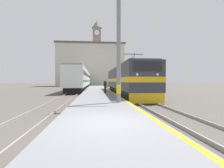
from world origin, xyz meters
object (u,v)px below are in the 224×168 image
Objects in this scene: person_on_platform at (105,86)px; clock_tower at (97,51)px; locomotive_train at (125,80)px; passenger_train at (82,79)px; catenary_mast at (120,41)px.

clock_tower is at bearing 90.36° from person_on_platform.
passenger_train is (-6.94, 19.07, 0.33)m from locomotive_train.
person_on_platform is 0.06× the size of clock_tower.
clock_tower is (3.88, 30.05, 11.65)m from passenger_train.
locomotive_train is 0.52× the size of passenger_train.
locomotive_train is at bearing 34.80° from person_on_platform.
clock_tower reaches higher than passenger_train.
person_on_platform is (-2.74, -1.91, -0.66)m from locomotive_train.
locomotive_train is 0.76× the size of clock_tower.
locomotive_train is 3.41m from person_on_platform.
passenger_train is 21.41m from person_on_platform.
passenger_train is 30.52m from catenary_mast.
passenger_train is 23.85× the size of person_on_platform.
clock_tower reaches higher than person_on_platform.
passenger_train reaches higher than person_on_platform.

